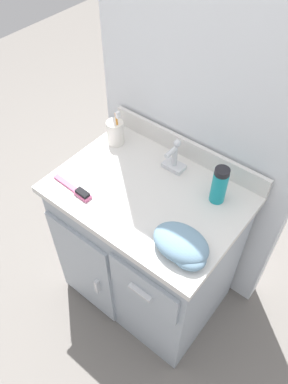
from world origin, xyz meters
name	(u,v)px	position (x,y,z in m)	size (l,w,h in m)	color
ground_plane	(147,287)	(0.00, 0.00, 0.00)	(6.00, 6.00, 0.00)	slate
wall_back	(202,83)	(0.00, 0.32, 1.10)	(0.93, 0.08, 2.20)	silver
vanity	(147,246)	(0.00, 0.00, 0.41)	(0.75, 0.55, 0.78)	#9EA8B2
backsplash	(187,148)	(0.00, 0.26, 0.82)	(0.75, 0.02, 0.09)	silver
sink_faucet	(174,159)	(0.00, 0.17, 0.83)	(0.09, 0.09, 0.14)	silver
toothbrush_cup	(115,132)	(-0.29, 0.14, 0.83)	(0.07, 0.07, 0.18)	white
shaving_cream_can	(219,185)	(0.23, 0.13, 0.86)	(0.06, 0.06, 0.16)	teal
hairbrush	(77,190)	(-0.21, -0.18, 0.79)	(0.19, 0.04, 0.03)	#C1517F
hand_towel	(183,246)	(0.26, -0.15, 0.81)	(0.21, 0.15, 0.08)	#6B8EA8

